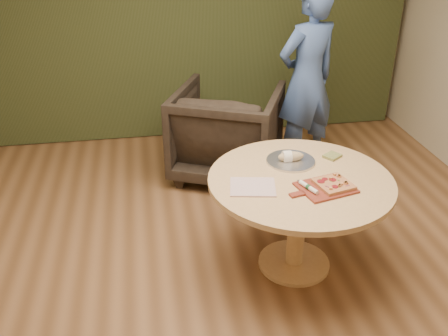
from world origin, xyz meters
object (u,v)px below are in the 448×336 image
Objects in this scene: armchair at (228,128)px; person_standing at (307,80)px; pedestal_table at (299,195)px; cutlery_roll at (309,187)px; flatbread_pizza at (334,184)px; bread_roll at (290,156)px; pizza_paddle at (324,188)px; serving_tray at (291,161)px.

person_standing is at bearing -150.83° from armchair.
person_standing is at bearing 71.06° from pedestal_table.
person_standing is at bearing 50.37° from cutlery_roll.
pedestal_table is at bearing 137.24° from flatbread_pizza.
armchair reaches higher than flatbread_pizza.
flatbread_pizza is at bearing -65.87° from bread_roll.
pizza_paddle is 0.43m from serving_tray.
serving_tray is at bearing 89.94° from pedestal_table.
person_standing is at bearing 78.06° from flatbread_pizza.
flatbread_pizza is 1.80m from person_standing.
pizza_paddle is 0.26× the size of person_standing.
serving_tray reaches higher than pizza_paddle.
pedestal_table is at bearing 123.23° from armchair.
pizza_paddle is 1.82m from person_standing.
person_standing reaches higher than armchair.
pizza_paddle is 1.32× the size of serving_tray.
flatbread_pizza reaches higher than pedestal_table.
pedestal_table is 2.73× the size of pizza_paddle.
cutlery_roll is 1.86m from person_standing.
armchair is at bearing 100.97° from serving_tray.
cutlery_roll reaches higher than serving_tray.
pedestal_table is at bearing 50.29° from person_standing.
pedestal_table is 1.29× the size of armchair.
bread_roll reaches higher than flatbread_pizza.
serving_tray is (0.01, 0.43, -0.02)m from cutlery_roll.
pedestal_table is 0.29m from flatbread_pizza.
cutlery_roll is 0.99× the size of bread_roll.
bread_roll reaches higher than pizza_paddle.
person_standing is at bearing 67.55° from bread_roll.
flatbread_pizza is 0.45m from serving_tray.
armchair is at bearing 104.07° from flatbread_pizza.
pizza_paddle is 0.44m from bread_roll.
cutlery_roll is at bearing -91.64° from pedestal_table.
cutlery_roll is (-0.18, -0.02, 0.00)m from flatbread_pizza.
person_standing reaches higher than cutlery_roll.
cutlery_roll is 0.19× the size of armchair.
bread_roll is 1.33m from armchair.
flatbread_pizza is at bearing -66.91° from serving_tray.
pedestal_table is at bearing -88.02° from bread_roll.
person_standing is (0.55, 1.34, 0.12)m from bread_roll.
flatbread_pizza is at bearing 57.29° from person_standing.
flatbread_pizza is 0.15× the size of person_standing.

